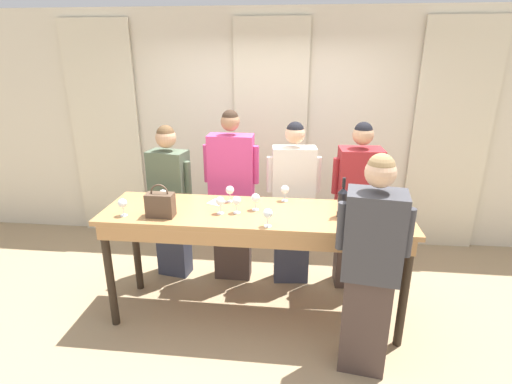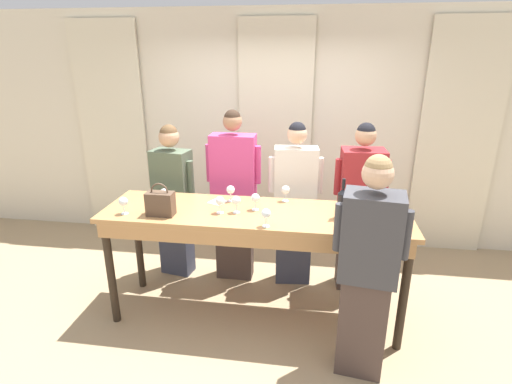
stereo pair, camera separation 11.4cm
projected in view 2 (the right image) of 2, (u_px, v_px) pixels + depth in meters
The scene contains 26 objects.
ground_plane at pixel (255, 313), 3.75m from camera, with size 18.00×18.00×0.00m, color tan.
wall_back at pixel (276, 131), 4.87m from camera, with size 12.00×0.06×2.80m.
curtain_panel_left at pixel (113, 132), 5.12m from camera, with size 0.87×0.03×2.69m.
curtain_panel_center at pixel (275, 136), 4.83m from camera, with size 0.87×0.03×2.69m.
curtain_panel_right at pixel (457, 142), 4.54m from camera, with size 0.87×0.03×2.69m.
tasting_bar at pixel (254, 226), 3.42m from camera, with size 2.61×0.72×1.03m.
wine_bottle at pixel (342, 204), 3.23m from camera, with size 0.08×0.08×0.34m.
handbag at pixel (160, 203), 3.30m from camera, with size 0.23×0.12×0.28m.
wine_glass_front_left at pixel (286, 190), 3.60m from camera, with size 0.08×0.08×0.15m.
wine_glass_front_mid at pixel (256, 198), 3.40m from camera, with size 0.08×0.08×0.15m.
wine_glass_front_right at pixel (164, 193), 3.52m from camera, with size 0.08×0.08×0.15m.
wine_glass_center_left at pixel (220, 201), 3.34m from camera, with size 0.08×0.08×0.15m.
wine_glass_center_mid at pixel (266, 214), 3.08m from camera, with size 0.08×0.08×0.15m.
wine_glass_center_right at pixel (357, 194), 3.51m from camera, with size 0.08×0.08×0.15m.
wine_glass_back_left at pixel (231, 190), 3.60m from camera, with size 0.08×0.08×0.15m.
wine_glass_back_mid at pixel (123, 202), 3.32m from camera, with size 0.08×0.08×0.15m.
wine_glass_back_right at pixel (236, 201), 3.34m from camera, with size 0.08×0.08×0.15m.
wine_glass_near_host at pixel (403, 215), 3.05m from camera, with size 0.08×0.08×0.15m.
wine_glass_by_bottle at pixel (387, 206), 3.23m from camera, with size 0.08×0.08×0.15m.
wine_glass_by_handbag at pixel (389, 213), 3.11m from camera, with size 0.08×0.08×0.15m.
napkin at pixel (218, 202), 3.61m from camera, with size 0.18×0.18×0.00m.
guest_olive_jacket at pixel (174, 200), 4.18m from camera, with size 0.50×0.30×1.64m.
guest_pink_top at pixel (234, 197), 4.07m from camera, with size 0.56×0.21×1.80m.
guest_cream_sweater at pixel (295, 204), 4.00m from camera, with size 0.54×0.25×1.70m.
guest_striped_shirt at pixel (359, 209), 3.92m from camera, with size 0.52×0.30×1.71m.
host_pouring at pixel (368, 270), 2.82m from camera, with size 0.52×0.33×1.70m.
Camera 2 is at (0.47, -3.12, 2.33)m, focal length 28.00 mm.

